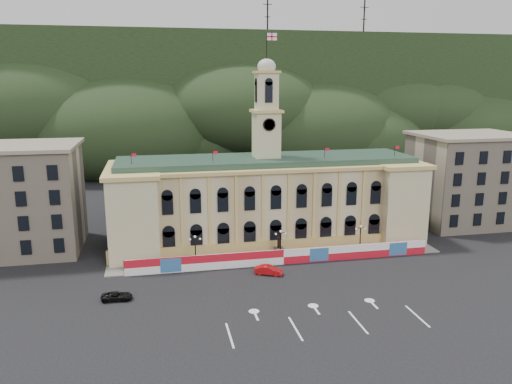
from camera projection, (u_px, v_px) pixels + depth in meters
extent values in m
plane|color=black|center=(312.00, 304.00, 66.44)|extent=(260.00, 260.00, 0.00)
cube|color=black|center=(206.00, 99.00, 185.79)|extent=(230.00, 70.00, 44.00)
cube|color=#595651|center=(313.00, 77.00, 171.78)|extent=(22.00, 8.00, 14.00)
cube|color=#595651|center=(59.00, 90.00, 154.47)|extent=(16.00, 7.00, 10.00)
cylinder|color=black|center=(268.00, 17.00, 169.20)|extent=(0.50, 0.50, 20.00)
cylinder|color=black|center=(364.00, 19.00, 176.07)|extent=(0.50, 0.50, 20.00)
cube|color=beige|center=(266.00, 203.00, 91.65)|extent=(55.00, 15.00, 14.00)
cube|color=tan|center=(276.00, 247.00, 85.48)|extent=(56.00, 0.80, 2.40)
cube|color=tan|center=(266.00, 164.00, 90.04)|extent=(56.20, 16.20, 0.60)
cube|color=#2B4737|center=(266.00, 160.00, 89.88)|extent=(53.00, 13.00, 1.20)
cube|color=beige|center=(135.00, 211.00, 86.08)|extent=(8.00, 17.00, 14.00)
cube|color=beige|center=(387.00, 199.00, 95.30)|extent=(8.00, 17.00, 14.00)
cube|color=beige|center=(266.00, 135.00, 88.87)|extent=(4.40, 4.40, 8.00)
cube|color=tan|center=(266.00, 111.00, 87.94)|extent=(5.20, 5.20, 0.50)
cube|color=beige|center=(266.00, 92.00, 87.21)|extent=(3.60, 3.60, 6.50)
cube|color=tan|center=(267.00, 72.00, 86.46)|extent=(4.20, 4.20, 0.40)
cylinder|color=black|center=(269.00, 125.00, 86.23)|extent=(2.20, 0.20, 2.20)
ellipsoid|color=beige|center=(267.00, 67.00, 86.26)|extent=(3.20, 3.20, 2.72)
cylinder|color=black|center=(267.00, 47.00, 85.56)|extent=(0.12, 0.12, 5.00)
cube|color=white|center=(272.00, 37.00, 85.33)|extent=(1.80, 0.04, 1.20)
cube|color=red|center=(272.00, 37.00, 85.31)|extent=(1.80, 0.02, 0.22)
cube|color=red|center=(272.00, 37.00, 85.31)|extent=(0.22, 0.02, 1.20)
cube|color=#C0AB94|center=(18.00, 200.00, 85.63)|extent=(20.00, 16.00, 18.00)
cube|color=gray|center=(12.00, 146.00, 83.58)|extent=(21.00, 17.00, 0.60)
cube|color=#C0AB94|center=(467.00, 180.00, 102.51)|extent=(20.00, 16.00, 18.00)
cube|color=gray|center=(471.00, 135.00, 100.46)|extent=(21.00, 17.00, 0.60)
cube|color=red|center=(284.00, 257.00, 80.50)|extent=(50.00, 0.25, 2.50)
cube|color=#3066A1|center=(171.00, 265.00, 76.83)|extent=(3.20, 0.05, 2.20)
cube|color=#3066A1|center=(319.00, 255.00, 81.54)|extent=(3.20, 0.05, 2.20)
cube|color=#3066A1|center=(398.00, 249.00, 84.29)|extent=(3.20, 0.05, 2.20)
cube|color=slate|center=(279.00, 258.00, 83.38)|extent=(56.00, 5.50, 0.16)
cube|color=#595651|center=(279.00, 253.00, 83.44)|extent=(1.40, 1.40, 1.80)
cylinder|color=black|center=(279.00, 243.00, 83.06)|extent=(0.60, 0.60, 1.60)
sphere|color=black|center=(279.00, 238.00, 82.87)|extent=(0.44, 0.44, 0.44)
cylinder|color=black|center=(196.00, 265.00, 79.90)|extent=(0.44, 0.44, 0.30)
cylinder|color=black|center=(195.00, 252.00, 79.41)|extent=(0.18, 0.18, 4.80)
cube|color=black|center=(195.00, 238.00, 78.90)|extent=(1.60, 0.08, 0.08)
sphere|color=silver|center=(190.00, 239.00, 78.77)|extent=(0.36, 0.36, 0.36)
sphere|color=silver|center=(200.00, 239.00, 79.09)|extent=(0.36, 0.36, 0.36)
sphere|color=silver|center=(195.00, 237.00, 78.84)|extent=(0.40, 0.40, 0.40)
cylinder|color=black|center=(280.00, 259.00, 82.65)|extent=(0.44, 0.44, 0.30)
cylinder|color=black|center=(281.00, 246.00, 82.15)|extent=(0.18, 0.18, 4.80)
cube|color=black|center=(281.00, 233.00, 81.65)|extent=(1.60, 0.08, 0.08)
sphere|color=silver|center=(276.00, 234.00, 81.52)|extent=(0.36, 0.36, 0.36)
sphere|color=silver|center=(285.00, 233.00, 81.84)|extent=(0.36, 0.36, 0.36)
sphere|color=silver|center=(281.00, 231.00, 81.59)|extent=(0.40, 0.40, 0.40)
cylinder|color=black|center=(360.00, 253.00, 85.40)|extent=(0.44, 0.44, 0.30)
cylinder|color=black|center=(360.00, 241.00, 84.90)|extent=(0.18, 0.18, 4.80)
cube|color=black|center=(361.00, 228.00, 84.39)|extent=(1.60, 0.08, 0.08)
sphere|color=silver|center=(356.00, 229.00, 84.27)|extent=(0.36, 0.36, 0.36)
sphere|color=silver|center=(365.00, 228.00, 84.58)|extent=(0.36, 0.36, 0.36)
sphere|color=silver|center=(361.00, 226.00, 84.34)|extent=(0.40, 0.40, 0.40)
imported|color=#B70D11|center=(269.00, 270.00, 76.36)|extent=(4.75, 5.43, 1.41)
imported|color=black|center=(117.00, 296.00, 67.51)|extent=(2.33, 4.32, 1.15)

